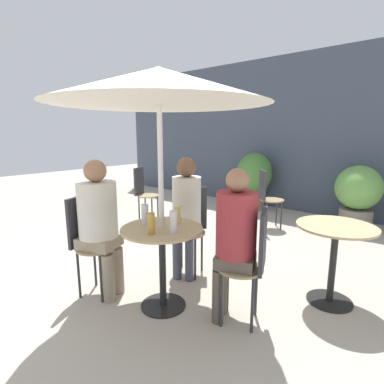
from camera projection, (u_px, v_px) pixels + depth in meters
name	position (u px, v px, depth m)	size (l,w,h in m)	color
ground_plane	(144.00, 297.00, 2.83)	(20.00, 20.00, 0.00)	#B2A899
storefront_wall	(309.00, 135.00, 5.65)	(10.00, 0.06, 3.00)	#3D4756
cafe_table_near	(162.00, 248.00, 2.58)	(0.70, 0.70, 0.73)	black
cafe_table_far	(334.00, 247.00, 2.65)	(0.67, 0.67, 0.73)	black
bistro_chair_0	(252.00, 257.00, 2.34)	(0.41, 0.40, 0.95)	#997F56
bistro_chair_1	(191.00, 221.00, 3.29)	(0.40, 0.41, 0.95)	#997F56
bistro_chair_2	(87.00, 236.00, 2.81)	(0.41, 0.40, 0.95)	#997F56
bistro_chair_3	(267.00, 194.00, 4.79)	(0.43, 0.43, 0.95)	#997F56
bistro_chair_4	(143.00, 189.00, 5.17)	(0.42, 0.40, 0.95)	#997F56
seated_person_0	(234.00, 232.00, 2.35)	(0.38, 0.36, 1.26)	brown
seated_person_1	(186.00, 206.00, 3.12)	(0.34, 0.36, 1.28)	#42475B
seated_person_2	(99.00, 217.00, 2.73)	(0.42, 0.40, 1.29)	gray
beer_glass_0	(177.00, 215.00, 2.64)	(0.06, 0.06, 0.16)	#DBC65B
beer_glass_1	(145.00, 215.00, 2.61)	(0.06, 0.06, 0.18)	silver
beer_glass_2	(151.00, 224.00, 2.37)	(0.06, 0.06, 0.17)	#B28433
beer_glass_3	(173.00, 222.00, 2.39)	(0.06, 0.06, 0.18)	silver
potted_plant_0	(254.00, 177.00, 6.04)	(0.70, 0.70, 1.15)	#93664C
potted_plant_1	(358.00, 193.00, 4.79)	(0.70, 0.70, 1.03)	slate
umbrella	(159.00, 86.00, 2.32)	(1.76, 1.76, 2.02)	silver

